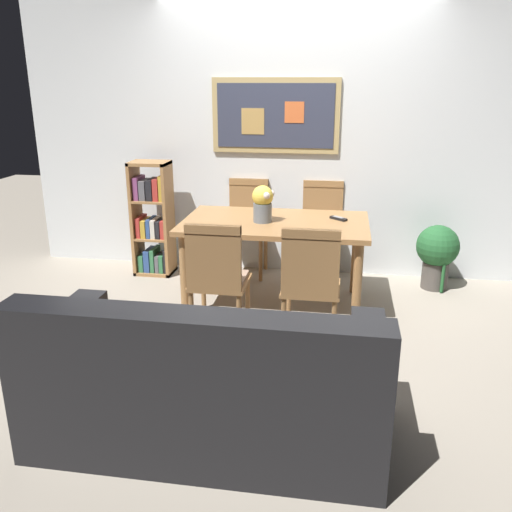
% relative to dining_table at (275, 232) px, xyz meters
% --- Properties ---
extents(ground_plane, '(12.00, 12.00, 0.00)m').
position_rel_dining_table_xyz_m(ground_plane, '(0.05, -0.36, -0.63)').
color(ground_plane, gray).
extents(wall_back_with_painting, '(5.20, 0.14, 2.60)m').
position_rel_dining_table_xyz_m(wall_back_with_painting, '(0.05, 0.93, 0.67)').
color(wall_back_with_painting, silver).
rests_on(wall_back_with_painting, ground_plane).
extents(dining_table, '(1.50, 0.91, 0.73)m').
position_rel_dining_table_xyz_m(dining_table, '(0.00, 0.00, 0.00)').
color(dining_table, '#9E7042').
rests_on(dining_table, ground_plane).
extents(dining_chair_near_left, '(0.40, 0.41, 0.91)m').
position_rel_dining_table_xyz_m(dining_chair_near_left, '(-0.31, -0.79, -0.10)').
color(dining_chair_near_left, '#9E7042').
rests_on(dining_chair_near_left, ground_plane).
extents(dining_chair_far_left, '(0.40, 0.41, 0.91)m').
position_rel_dining_table_xyz_m(dining_chair_far_left, '(-0.37, 0.76, -0.10)').
color(dining_chair_far_left, '#9E7042').
rests_on(dining_chair_far_left, ground_plane).
extents(dining_chair_far_right, '(0.40, 0.41, 0.91)m').
position_rel_dining_table_xyz_m(dining_chair_far_right, '(0.35, 0.78, -0.10)').
color(dining_chair_far_right, '#9E7042').
rests_on(dining_chair_far_right, ground_plane).
extents(dining_chair_near_right, '(0.40, 0.41, 0.91)m').
position_rel_dining_table_xyz_m(dining_chair_near_right, '(0.34, -0.79, -0.10)').
color(dining_chair_near_right, '#9E7042').
rests_on(dining_chair_near_right, ground_plane).
extents(leather_couch, '(1.80, 0.84, 0.84)m').
position_rel_dining_table_xyz_m(leather_couch, '(-0.12, -1.87, -0.32)').
color(leather_couch, black).
rests_on(leather_couch, ground_plane).
extents(bookshelf, '(0.36, 0.28, 1.09)m').
position_rel_dining_table_xyz_m(bookshelf, '(-1.25, 0.58, -0.12)').
color(bookshelf, '#9E7042').
rests_on(bookshelf, ground_plane).
extents(potted_ivy, '(0.38, 0.38, 0.59)m').
position_rel_dining_table_xyz_m(potted_ivy, '(1.40, 0.59, -0.29)').
color(potted_ivy, '#4C4742').
rests_on(potted_ivy, ground_plane).
extents(flower_vase, '(0.18, 0.18, 0.30)m').
position_rel_dining_table_xyz_m(flower_vase, '(-0.10, -0.04, 0.25)').
color(flower_vase, slate).
rests_on(flower_vase, dining_table).
extents(tv_remote, '(0.15, 0.13, 0.02)m').
position_rel_dining_table_xyz_m(tv_remote, '(0.51, 0.12, 0.10)').
color(tv_remote, black).
rests_on(tv_remote, dining_table).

